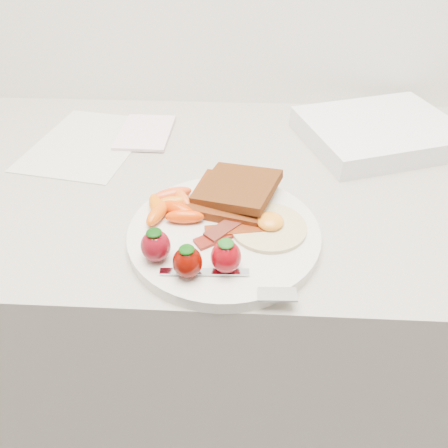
{
  "coord_description": "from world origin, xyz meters",
  "views": [
    {
      "loc": [
        0.02,
        1.07,
        1.31
      ],
      "look_at": [
        -0.0,
        1.53,
        0.93
      ],
      "focal_mm": 35.0,
      "sensor_mm": 36.0,
      "label": 1
    }
  ],
  "objects": [
    {
      "name": "toast_lower",
      "position": [
        0.0,
        1.6,
        0.93
      ],
      "size": [
        0.14,
        0.14,
        0.01
      ],
      "primitive_type": "cube",
      "rotation": [
        0.0,
        0.0,
        -0.25
      ],
      "color": "#3C1506",
      "rests_on": "plate"
    },
    {
      "name": "fork",
      "position": [
        0.02,
        1.43,
        0.92
      ],
      "size": [
        0.17,
        0.05,
        0.0
      ],
      "color": "#B4BBC7",
      "rests_on": "plate"
    },
    {
      "name": "strawberries",
      "position": [
        -0.04,
        1.46,
        0.94
      ],
      "size": [
        0.13,
        0.06,
        0.05
      ],
      "color": "maroon",
      "rests_on": "plate"
    },
    {
      "name": "plate",
      "position": [
        -0.0,
        1.53,
        0.91
      ],
      "size": [
        0.27,
        0.27,
        0.02
      ],
      "primitive_type": "cylinder",
      "color": "silver",
      "rests_on": "counter"
    },
    {
      "name": "baby_carrots",
      "position": [
        -0.08,
        1.57,
        0.93
      ],
      "size": [
        0.09,
        0.1,
        0.02
      ],
      "color": "orange",
      "rests_on": "plate"
    },
    {
      "name": "bacon_strips",
      "position": [
        0.01,
        1.53,
        0.92
      ],
      "size": [
        0.1,
        0.09,
        0.01
      ],
      "color": "#4C0B04",
      "rests_on": "plate"
    },
    {
      "name": "notepad",
      "position": [
        -0.17,
        1.84,
        0.91
      ],
      "size": [
        0.1,
        0.15,
        0.01
      ],
      "primitive_type": "cube",
      "rotation": [
        0.0,
        0.0,
        -0.02
      ],
      "color": "silver",
      "rests_on": "paper_sheet"
    },
    {
      "name": "toast_upper",
      "position": [
        0.01,
        1.61,
        0.94
      ],
      "size": [
        0.14,
        0.14,
        0.03
      ],
      "primitive_type": "cube",
      "rotation": [
        0.0,
        -0.1,
        -0.34
      ],
      "color": "black",
      "rests_on": "toast_lower"
    },
    {
      "name": "fried_egg",
      "position": [
        0.06,
        1.54,
        0.92
      ],
      "size": [
        0.11,
        0.11,
        0.02
      ],
      "color": "white",
      "rests_on": "plate"
    },
    {
      "name": "counter",
      "position": [
        0.0,
        1.7,
        0.45
      ],
      "size": [
        2.0,
        0.6,
        0.9
      ],
      "primitive_type": "cube",
      "color": "gray",
      "rests_on": "ground"
    },
    {
      "name": "appliance",
      "position": [
        0.28,
        1.84,
        0.92
      ],
      "size": [
        0.33,
        0.3,
        0.04
      ],
      "primitive_type": "cube",
      "rotation": [
        0.0,
        0.0,
        0.33
      ],
      "color": "white",
      "rests_on": "counter"
    },
    {
      "name": "paper_sheet",
      "position": [
        -0.28,
        1.8,
        0.9
      ],
      "size": [
        0.23,
        0.28,
        0.0
      ],
      "primitive_type": "cube",
      "rotation": [
        0.0,
        0.0,
        -0.17
      ],
      "color": "beige",
      "rests_on": "counter"
    }
  ]
}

